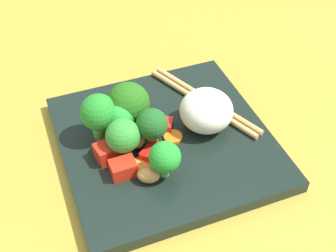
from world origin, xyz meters
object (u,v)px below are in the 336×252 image
(broccoli_floret_0, at_px, (123,136))
(rice_mound, at_px, (207,112))
(square_plate, at_px, (165,142))
(chopstick_pair, at_px, (204,101))
(carrot_slice_2, at_px, (150,129))

(broccoli_floret_0, bearing_deg, rice_mound, 93.61)
(square_plate, xyz_separation_m, chopstick_pair, (-0.04, 0.08, 0.01))
(square_plate, relative_size, broccoli_floret_0, 4.84)
(rice_mound, relative_size, broccoli_floret_0, 1.28)
(square_plate, bearing_deg, broccoli_floret_0, -80.79)
(square_plate, distance_m, carrot_slice_2, 0.03)
(broccoli_floret_0, bearing_deg, carrot_slice_2, 122.69)
(square_plate, bearing_deg, carrot_slice_2, -142.98)
(chopstick_pair, bearing_deg, broccoli_floret_0, 88.33)
(chopstick_pair, bearing_deg, rice_mound, 135.16)
(rice_mound, bearing_deg, broccoli_floret_0, -86.39)
(broccoli_floret_0, height_order, carrot_slice_2, broccoli_floret_0)
(rice_mound, bearing_deg, carrot_slice_2, -106.39)
(broccoli_floret_0, relative_size, carrot_slice_2, 2.37)
(square_plate, distance_m, chopstick_pair, 0.09)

